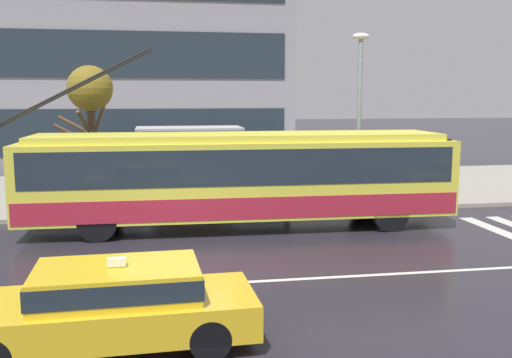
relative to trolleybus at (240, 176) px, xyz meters
The scene contains 12 objects.
ground_plane 4.52m from the trolleybus, 117.29° to the right, with size 160.00×160.00×0.00m, color #25212B.
sidewalk_slab 7.03m from the trolleybus, 106.47° to the left, with size 80.00×10.00×0.14m, color gray.
crosswalk_stripe_edge_near 7.63m from the trolleybus, 16.23° to the right, with size 0.44×4.40×0.01m, color beige.
lane_centre_line 5.56m from the trolleybus, 111.39° to the right, with size 72.00×0.14×0.01m, color silver.
trolleybus is the anchor object (origin of this frame).
taxi_oncoming_near 8.32m from the trolleybus, 112.06° to the right, with size 4.58×1.88×1.39m.
bus_shelter 4.19m from the trolleybus, 107.57° to the left, with size 3.61×1.80×2.61m.
pedestrian_at_shelter 4.88m from the trolleybus, 139.87° to the left, with size 1.23×1.23×1.97m.
pedestrian_approaching_curb 3.76m from the trolleybus, 95.46° to the left, with size 1.26×1.26×1.93m.
pedestrian_walking_past 3.83m from the trolleybus, 55.68° to the left, with size 1.29×1.29×1.99m.
street_lamp 5.57m from the trolleybus, 29.87° to the left, with size 0.60×0.32×5.77m.
street_tree_bare 6.08m from the trolleybus, 143.12° to the left, with size 1.96×1.69×4.66m.
Camera 1 is at (-0.40, -12.55, 3.82)m, focal length 40.45 mm.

